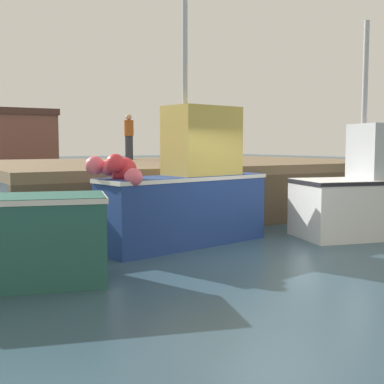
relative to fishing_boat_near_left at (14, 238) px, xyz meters
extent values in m
cube|color=#2D4756|center=(4.58, -0.62, -0.78)|extent=(120.00, 160.00, 0.10)
cube|color=brown|center=(6.89, 6.89, 0.75)|extent=(12.84, 8.92, 0.25)
cube|color=#4E402E|center=(6.89, 2.55, -0.05)|extent=(12.84, 0.24, 1.35)
cylinder|color=#4E402E|center=(0.88, 2.64, -0.05)|extent=(0.33, 0.33, 1.35)
cylinder|color=#4E402E|center=(6.89, 2.64, -0.05)|extent=(0.33, 0.33, 1.35)
cylinder|color=#4E402E|center=(3.04, 11.13, -0.05)|extent=(0.33, 0.33, 1.35)
cylinder|color=#4E402E|center=(10.75, 11.13, -0.05)|extent=(0.33, 0.33, 1.35)
cylinder|color=#4E402E|center=(3.89, 2.64, -0.05)|extent=(6.05, 0.16, 1.24)
cube|color=#23564C|center=(0.00, 0.00, -0.04)|extent=(2.98, 2.01, 1.38)
cube|color=silver|center=(0.00, 0.00, 0.60)|extent=(3.04, 2.05, 0.08)
cube|color=navy|center=(3.81, 1.31, 0.02)|extent=(3.97, 1.66, 1.49)
cube|color=silver|center=(3.81, 1.31, 0.72)|extent=(4.05, 1.69, 0.08)
cube|color=gold|center=(4.29, 1.38, 1.50)|extent=(1.70, 1.18, 1.47)
cylinder|color=#B7B7BC|center=(3.81, 1.31, 3.77)|extent=(0.11, 0.11, 3.06)
sphere|color=#EA5B70|center=(2.11, 1.36, 0.98)|extent=(0.33, 0.33, 0.33)
sphere|color=red|center=(2.10, 1.00, 1.07)|extent=(0.37, 0.37, 0.37)
sphere|color=red|center=(2.34, 1.13, 0.93)|extent=(0.50, 0.50, 0.50)
sphere|color=#EA5B70|center=(1.86, 1.44, 1.02)|extent=(0.37, 0.37, 0.37)
sphere|color=#EA5B70|center=(2.29, 0.60, 0.82)|extent=(0.35, 0.35, 0.35)
sphere|color=#DB3866|center=(2.39, 1.29, 0.74)|extent=(0.46, 0.46, 0.46)
cube|color=silver|center=(7.86, 0.06, -0.05)|extent=(3.31, 2.29, 1.35)
cube|color=black|center=(7.86, 0.06, 0.58)|extent=(3.38, 2.34, 0.08)
cube|color=#B2B7BC|center=(8.22, -0.04, 1.27)|extent=(1.21, 1.35, 1.28)
cylinder|color=#B7B7BC|center=(7.86, 0.06, 3.06)|extent=(0.12, 0.12, 2.31)
cube|color=silver|center=(9.46, 1.40, -0.52)|extent=(1.64, 1.03, 0.41)
cube|color=#7F6647|center=(9.46, 1.40, -0.29)|extent=(0.21, 0.71, 0.04)
cylinder|color=#2D3342|center=(6.05, 9.11, 1.30)|extent=(0.29, 0.29, 0.86)
cylinder|color=#994C1E|center=(6.05, 9.11, 2.01)|extent=(0.34, 0.34, 0.56)
sphere|color=tan|center=(6.05, 9.11, 2.40)|extent=(0.22, 0.22, 0.22)
cube|color=brown|center=(7.23, 35.15, 1.49)|extent=(6.42, 5.69, 4.42)
cube|color=#4F2D24|center=(7.23, 35.15, 3.95)|extent=(6.68, 5.92, 0.50)
camera|label=1|loc=(-1.67, -8.00, 1.44)|focal=47.83mm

